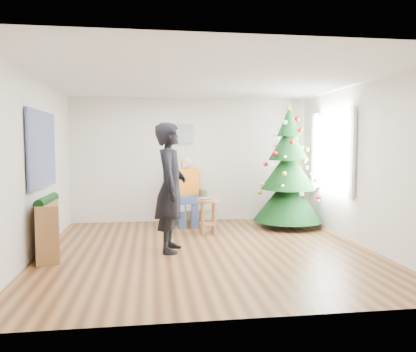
{
  "coord_description": "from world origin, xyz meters",
  "views": [
    {
      "loc": [
        -0.82,
        -6.08,
        1.62
      ],
      "look_at": [
        0.1,
        0.6,
        1.1
      ],
      "focal_mm": 35.0,
      "sensor_mm": 36.0,
      "label": 1
    }
  ],
  "objects": [
    {
      "name": "floor",
      "position": [
        0.0,
        0.0,
        0.0
      ],
      "size": [
        5.0,
        5.0,
        0.0
      ],
      "primitive_type": "plane",
      "color": "brown",
      "rests_on": "ground"
    },
    {
      "name": "wall_right",
      "position": [
        2.5,
        0.0,
        1.3
      ],
      "size": [
        0.0,
        5.0,
        5.0
      ],
      "primitive_type": "plane",
      "rotation": [
        1.57,
        0.0,
        -1.57
      ],
      "color": "silver",
      "rests_on": "floor"
    },
    {
      "name": "armchair",
      "position": [
        -0.15,
        2.06,
        0.39
      ],
      "size": [
        0.96,
        0.93,
        1.04
      ],
      "rotation": [
        0.0,
        0.0,
        0.25
      ],
      "color": "gray",
      "rests_on": "floor"
    },
    {
      "name": "game_controller",
      "position": [
        -0.34,
        -0.0,
        1.3
      ],
      "size": [
        0.06,
        0.13,
        0.04
      ],
      "primitive_type": "cube",
      "rotation": [
        0.0,
        0.0,
        -0.16
      ],
      "color": "white",
      "rests_on": "standing_man"
    },
    {
      "name": "christmas_tree",
      "position": [
        1.82,
        1.56,
        1.1
      ],
      "size": [
        1.35,
        1.35,
        2.44
      ],
      "rotation": [
        0.0,
        0.0,
        -0.11
      ],
      "color": "#3F2816",
      "rests_on": "floor"
    },
    {
      "name": "framed_picture",
      "position": [
        -0.2,
        2.46,
        1.85
      ],
      "size": [
        0.52,
        0.05,
        0.42
      ],
      "color": "tan",
      "rests_on": "wall_back"
    },
    {
      "name": "console",
      "position": [
        -2.33,
        -0.04,
        0.4
      ],
      "size": [
        0.52,
        1.04,
        0.8
      ],
      "primitive_type": "cube",
      "rotation": [
        0.0,
        0.0,
        0.23
      ],
      "color": "brown",
      "rests_on": "floor"
    },
    {
      "name": "curtains",
      "position": [
        2.44,
        1.0,
        1.5
      ],
      "size": [
        0.05,
        1.75,
        1.5
      ],
      "color": "white",
      "rests_on": "wall_right"
    },
    {
      "name": "window_panel",
      "position": [
        2.47,
        1.0,
        1.5
      ],
      "size": [
        0.04,
        1.3,
        1.4
      ],
      "primitive_type": "cube",
      "color": "white",
      "rests_on": "wall_right"
    },
    {
      "name": "stool",
      "position": [
        0.17,
        1.09,
        0.33
      ],
      "size": [
        0.42,
        0.42,
        0.64
      ],
      "rotation": [
        0.0,
        0.0,
        0.12
      ],
      "color": "brown",
      "rests_on": "floor"
    },
    {
      "name": "wall_left",
      "position": [
        -2.5,
        0.0,
        1.3
      ],
      "size": [
        0.0,
        5.0,
        5.0
      ],
      "primitive_type": "plane",
      "rotation": [
        1.57,
        0.0,
        1.57
      ],
      "color": "silver",
      "rests_on": "floor"
    },
    {
      "name": "seated_person",
      "position": [
        -0.13,
        2.01,
        0.71
      ],
      "size": [
        0.54,
        0.72,
        1.37
      ],
      "rotation": [
        0.0,
        0.0,
        0.25
      ],
      "color": "navy",
      "rests_on": "armchair"
    },
    {
      "name": "ceiling",
      "position": [
        0.0,
        0.0,
        2.6
      ],
      "size": [
        5.0,
        5.0,
        0.0
      ],
      "primitive_type": "plane",
      "rotation": [
        3.14,
        0.0,
        0.0
      ],
      "color": "white",
      "rests_on": "wall_back"
    },
    {
      "name": "wall_back",
      "position": [
        0.0,
        2.5,
        1.3
      ],
      "size": [
        5.0,
        0.0,
        5.0
      ],
      "primitive_type": "plane",
      "rotation": [
        1.57,
        0.0,
        0.0
      ],
      "color": "silver",
      "rests_on": "floor"
    },
    {
      "name": "standing_man",
      "position": [
        -0.55,
        0.03,
        0.98
      ],
      "size": [
        0.57,
        0.78,
        1.95
      ],
      "primitive_type": "imported",
      "rotation": [
        0.0,
        0.0,
        1.41
      ],
      "color": "black",
      "rests_on": "floor"
    },
    {
      "name": "tapestry",
      "position": [
        -2.46,
        0.3,
        1.55
      ],
      "size": [
        0.03,
        1.5,
        1.15
      ],
      "primitive_type": "cube",
      "color": "black",
      "rests_on": "wall_left"
    },
    {
      "name": "garland",
      "position": [
        -2.33,
        -0.04,
        0.82
      ],
      "size": [
        0.14,
        0.9,
        0.14
      ],
      "primitive_type": "cylinder",
      "rotation": [
        1.57,
        0.0,
        0.0
      ],
      "color": "black",
      "rests_on": "console"
    },
    {
      "name": "laptop",
      "position": [
        0.17,
        1.09,
        0.65
      ],
      "size": [
        0.41,
        0.36,
        0.03
      ],
      "primitive_type": "imported",
      "rotation": [
        0.0,
        0.0,
        0.47
      ],
      "color": "silver",
      "rests_on": "stool"
    },
    {
      "name": "wall_front",
      "position": [
        0.0,
        -2.5,
        1.3
      ],
      "size": [
        5.0,
        0.0,
        5.0
      ],
      "primitive_type": "plane",
      "rotation": [
        -1.57,
        0.0,
        0.0
      ],
      "color": "silver",
      "rests_on": "floor"
    }
  ]
}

